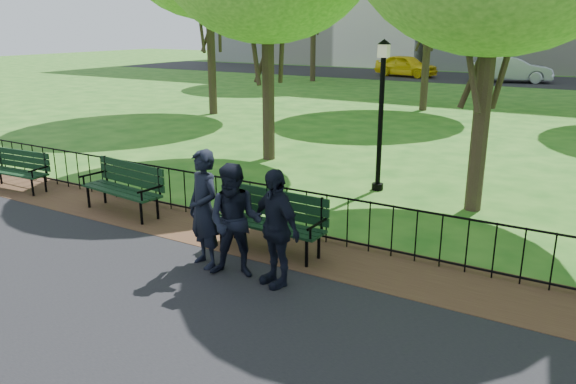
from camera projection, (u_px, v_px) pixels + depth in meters
The scene contains 13 objects.
ground at pixel (230, 278), 8.49m from camera, with size 120.00×120.00×0.00m, color #1F5817.
dirt_strip at pixel (282, 245), 9.72m from camera, with size 60.00×1.60×0.01m, color #3E2719.
far_street at pixel (546, 82), 37.24m from camera, with size 70.00×9.00×0.01m, color black.
iron_fence at pixel (297, 211), 9.99m from camera, with size 24.06×0.06×1.00m.
park_bench_main at pixel (254, 211), 9.41m from camera, with size 1.97×0.65×1.11m.
park_bench_left_a at pixel (125, 182), 11.26m from camera, with size 2.01×0.81×1.11m.
park_bench_left_b at pixel (18, 166), 12.88m from camera, with size 1.77×0.67×0.99m.
lamppost at pixel (381, 110), 12.48m from camera, with size 0.30×0.30×3.38m.
person_left at pixel (204, 209), 8.67m from camera, with size 0.68×0.45×1.87m, color black.
person_mid at pixel (235, 221), 8.31m from camera, with size 0.85×0.44×1.75m, color black.
person_right at pixel (275, 228), 8.05m from camera, with size 1.02×0.42×1.75m, color black.
taxi at pixel (406, 66), 40.61m from camera, with size 1.84×4.57×1.56m, color yellow.
sedan_silver at pixel (511, 69), 36.58m from camera, with size 1.76×5.06×1.67m, color #A2A5AA.
Camera 1 is at (4.74, -6.20, 3.69)m, focal length 35.00 mm.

